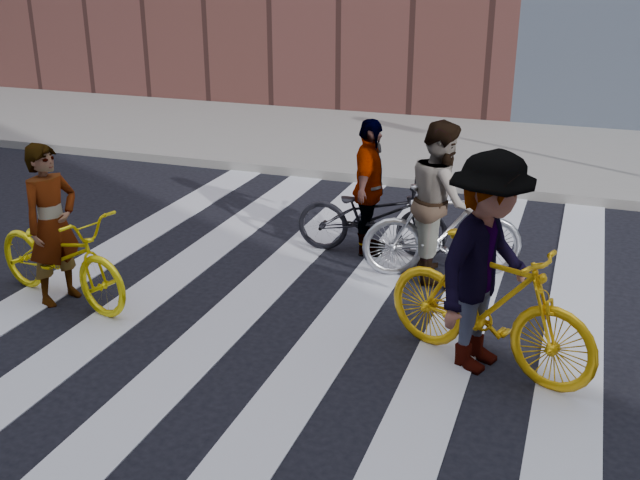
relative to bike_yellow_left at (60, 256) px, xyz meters
The scene contains 11 objects.
ground 3.55m from the bike_yellow_left, ahead, with size 100.00×100.00×0.00m, color black.
sidewalk_far 8.53m from the bike_yellow_left, 65.71° to the left, with size 100.00×5.00×0.15m, color gray.
zebra_crosswalk 3.55m from the bike_yellow_left, ahead, with size 8.25×10.00×0.01m.
bike_yellow_left is the anchor object (origin of this frame).
bike_silver_mid 4.17m from the bike_yellow_left, 28.97° to the left, with size 0.51×1.82×1.09m, color #A8AAB1.
bike_yellow_right 4.41m from the bike_yellow_left, ahead, with size 0.57×2.02×1.21m, color #FCB70E.
bike_dark_rear 3.62m from the bike_yellow_left, 41.73° to the left, with size 0.65×1.86×0.98m, color black.
rider_left 0.34m from the bike_yellow_left, behind, with size 0.62×0.41×1.71m, color slate.
rider_mid 4.14m from the bike_yellow_left, 29.30° to the left, with size 0.88×0.68×1.80m, color slate.
rider_right 4.39m from the bike_yellow_left, ahead, with size 1.28×0.73×1.98m, color slate.
rider_rear 3.60m from the bike_yellow_left, 42.26° to the left, with size 0.98×0.41×1.68m, color slate.
Camera 1 is at (1.51, -6.18, 3.45)m, focal length 42.00 mm.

